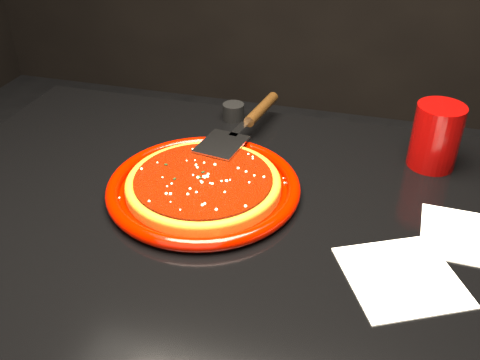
% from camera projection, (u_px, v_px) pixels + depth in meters
% --- Properties ---
extents(table, '(1.20, 0.80, 0.75)m').
position_uv_depth(table, '(236.00, 354.00, 1.13)').
color(table, black).
rests_on(table, floor).
extents(plate, '(0.46, 0.46, 0.03)m').
position_uv_depth(plate, '(204.00, 187.00, 0.97)').
color(plate, '#840700').
rests_on(plate, table).
extents(pizza_crust, '(0.37, 0.37, 0.01)m').
position_uv_depth(pizza_crust, '(204.00, 185.00, 0.96)').
color(pizza_crust, brown).
rests_on(pizza_crust, plate).
extents(pizza_crust_rim, '(0.37, 0.37, 0.02)m').
position_uv_depth(pizza_crust_rim, '(203.00, 182.00, 0.96)').
color(pizza_crust_rim, brown).
rests_on(pizza_crust_rim, plate).
extents(pizza_sauce, '(0.32, 0.32, 0.01)m').
position_uv_depth(pizza_sauce, '(203.00, 180.00, 0.96)').
color(pizza_sauce, '#610D00').
rests_on(pizza_sauce, plate).
extents(parmesan_dusting, '(0.24, 0.24, 0.01)m').
position_uv_depth(parmesan_dusting, '(203.00, 176.00, 0.95)').
color(parmesan_dusting, '#FFF3C6').
rests_on(parmesan_dusting, plate).
extents(basil_flecks, '(0.22, 0.22, 0.00)m').
position_uv_depth(basil_flecks, '(203.00, 177.00, 0.95)').
color(basil_flecks, black).
rests_on(basil_flecks, plate).
extents(pizza_server, '(0.15, 0.35, 0.03)m').
position_uv_depth(pizza_server, '(244.00, 124.00, 1.11)').
color(pizza_server, silver).
rests_on(pizza_server, plate).
extents(cup, '(0.11, 0.11, 0.13)m').
position_uv_depth(cup, '(436.00, 136.00, 1.02)').
color(cup, '#880503').
rests_on(cup, table).
extents(napkin_a, '(0.22, 0.22, 0.00)m').
position_uv_depth(napkin_a, '(401.00, 277.00, 0.79)').
color(napkin_a, white).
rests_on(napkin_a, table).
extents(napkin_b, '(0.14, 0.15, 0.00)m').
position_uv_depth(napkin_b, '(463.00, 236.00, 0.87)').
color(napkin_b, white).
rests_on(napkin_b, table).
extents(ramekin, '(0.06, 0.06, 0.04)m').
position_uv_depth(ramekin, '(233.00, 112.00, 1.21)').
color(ramekin, black).
rests_on(ramekin, table).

